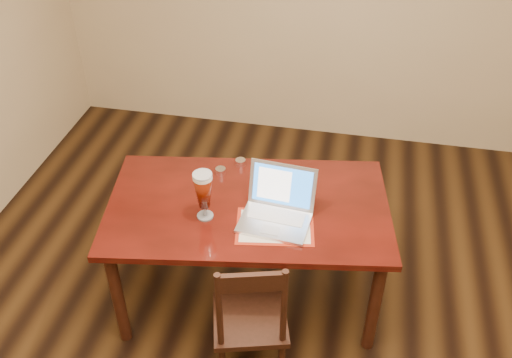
# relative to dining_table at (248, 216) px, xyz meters

# --- Properties ---
(room_shell) EXTENTS (4.51, 5.01, 2.71)m
(room_shell) POSITION_rel_dining_table_xyz_m (0.31, -0.56, 1.12)
(room_shell) COLOR tan
(room_shell) RESTS_ON ground
(dining_table) EXTENTS (1.66, 1.10, 1.01)m
(dining_table) POSITION_rel_dining_table_xyz_m (0.00, 0.00, 0.00)
(dining_table) COLOR #4D0F0A
(dining_table) RESTS_ON ground
(dining_chair) EXTENTS (0.45, 0.44, 0.88)m
(dining_chair) POSITION_rel_dining_table_xyz_m (0.12, -0.52, -0.23)
(dining_chair) COLOR black
(dining_chair) RESTS_ON ground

